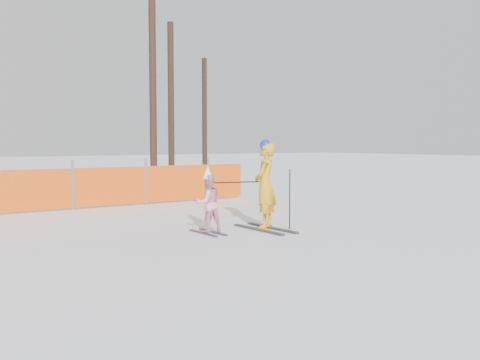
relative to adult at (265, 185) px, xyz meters
name	(u,v)px	position (x,y,z in m)	size (l,w,h in m)	color
ground	(256,238)	(-0.66, -0.58, -0.87)	(120.00, 120.00, 0.00)	white
adult	(265,185)	(0.00, 0.00, 0.00)	(0.72, 1.50, 1.75)	black
child	(208,202)	(-1.12, 0.30, -0.29)	(0.55, 0.92, 1.27)	black
ski_poles	(267,192)	(0.01, -0.05, -0.13)	(1.46, 0.49, 1.18)	black
tree_trunks	(171,101)	(3.40, 10.24, 2.42)	(3.25, 1.55, 7.43)	black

